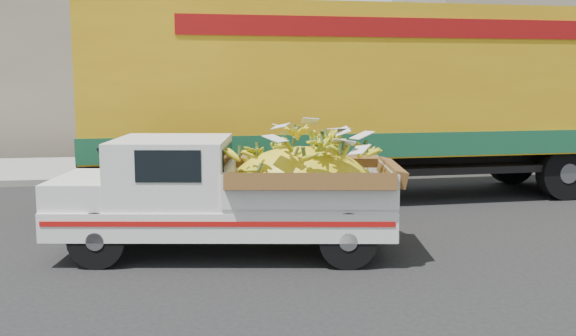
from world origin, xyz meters
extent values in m
plane|color=black|center=(0.00, 0.00, 0.00)|extent=(100.00, 100.00, 0.00)
cube|color=gray|center=(0.00, 5.74, 0.07)|extent=(60.00, 0.25, 0.15)
cube|color=gray|center=(0.00, 7.84, 0.07)|extent=(60.00, 4.00, 0.14)
cylinder|color=black|center=(-2.73, -1.02, 0.37)|extent=(0.77, 0.33, 0.75)
cylinder|color=black|center=(-2.52, 0.40, 0.37)|extent=(0.77, 0.33, 0.75)
cylinder|color=black|center=(0.48, -1.50, 0.37)|extent=(0.77, 0.33, 0.75)
cylinder|color=black|center=(0.70, -0.08, 0.37)|extent=(0.77, 0.33, 0.75)
cube|color=silver|center=(-1.07, -0.54, 0.55)|extent=(4.83, 2.35, 0.38)
cube|color=#A50F0C|center=(-1.19, -1.38, 0.61)|extent=(4.49, 0.68, 0.07)
cube|color=silver|center=(-3.32, -0.21, 0.44)|extent=(0.34, 1.64, 0.14)
cube|color=silver|center=(-2.94, -0.26, 0.92)|extent=(1.06, 1.68, 0.35)
cube|color=silver|center=(-1.77, -0.44, 1.18)|extent=(1.75, 1.82, 0.89)
cube|color=black|center=(-1.80, -1.25, 1.35)|extent=(0.83, 0.13, 0.41)
cube|color=silver|center=(0.10, -0.72, 0.99)|extent=(2.49, 1.99, 0.50)
ellipsoid|color=yellow|center=(0.00, -0.71, 0.89)|extent=(2.23, 1.63, 1.26)
cylinder|color=black|center=(7.02, 4.53, 0.55)|extent=(1.12, 0.38, 1.10)
cylinder|color=black|center=(5.92, 2.47, 0.55)|extent=(1.12, 0.38, 1.10)
cylinder|color=black|center=(5.82, 4.47, 0.55)|extent=(1.12, 0.38, 1.10)
cylinder|color=black|center=(-2.06, 2.05, 0.55)|extent=(1.12, 0.38, 1.10)
cylinder|color=black|center=(-2.17, 4.05, 0.55)|extent=(1.12, 0.38, 1.10)
cube|color=black|center=(2.38, 3.29, 0.78)|extent=(12.04, 1.62, 0.36)
cube|color=gold|center=(2.38, 3.29, 2.38)|extent=(11.87, 3.11, 2.84)
cube|color=#164F2F|center=(2.38, 3.29, 1.21)|extent=(11.94, 3.13, 0.45)
cube|color=maroon|center=(2.44, 2.03, 3.35)|extent=(8.39, 0.46, 0.35)
camera|label=1|loc=(-1.45, -9.39, 2.48)|focal=40.00mm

